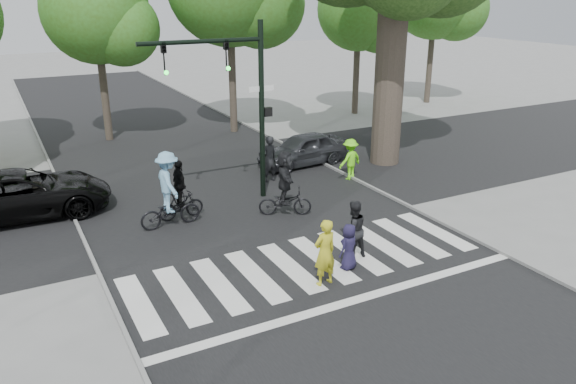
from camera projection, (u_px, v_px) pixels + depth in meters
name	position (u px, v px, depth m)	size (l,w,h in m)	color
ground	(326.00, 279.00, 14.20)	(120.00, 120.00, 0.00)	gray
road_stem	(246.00, 213.00, 18.35)	(10.00, 70.00, 0.01)	black
road_cross	(213.00, 186.00, 20.84)	(70.00, 10.00, 0.01)	black
curb_left	(85.00, 243.00, 16.11)	(0.10, 70.00, 0.10)	gray
curb_right	(372.00, 188.00, 20.56)	(0.10, 70.00, 0.10)	gray
crosswalk	(313.00, 268.00, 14.75)	(10.00, 3.85, 0.01)	silver
traffic_signal	(238.00, 88.00, 18.17)	(4.45, 0.29, 6.00)	black
bg_tree_2	(102.00, 15.00, 25.24)	(5.04, 4.80, 8.40)	brown
bg_tree_4	(364.00, 13.00, 31.04)	(4.83, 4.60, 8.15)	brown
pedestrian_woman	(325.00, 253.00, 13.68)	(0.63, 0.41, 1.73)	gold
pedestrian_child	(349.00, 247.00, 14.54)	(0.61, 0.40, 1.25)	#1F1A3A
pedestrian_adult	(353.00, 230.00, 15.10)	(0.79, 0.62, 1.63)	black
cyclist_left	(169.00, 195.00, 17.01)	(1.91, 1.25, 2.39)	black
cyclist_mid	(180.00, 195.00, 17.69)	(1.50, 0.92, 1.93)	black
cyclist_right	(285.00, 187.00, 17.91)	(1.78, 1.64, 2.15)	black
car_suv	(21.00, 194.00, 17.87)	(2.52, 5.47, 1.52)	black
car_grey	(303.00, 149.00, 23.21)	(1.56, 3.88, 1.32)	#313236
bystander_hivis	(350.00, 159.00, 21.38)	(1.03, 0.59, 1.59)	#73FF19
bystander_dark	(269.00, 159.00, 21.08)	(0.65, 0.43, 1.78)	black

